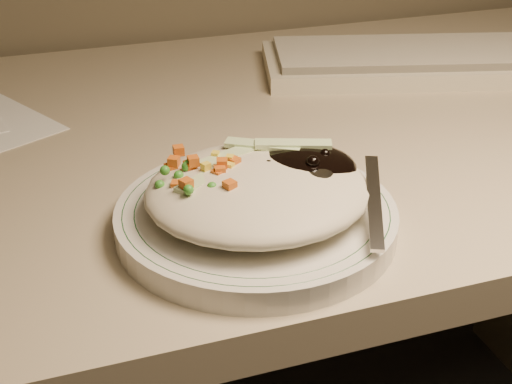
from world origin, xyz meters
name	(u,v)px	position (x,y,z in m)	size (l,w,h in m)	color
desk	(239,269)	(0.00, 1.38, 0.54)	(1.40, 0.70, 0.74)	tan
plate	(256,218)	(-0.05, 1.16, 0.75)	(0.24, 0.24, 0.02)	silver
plate_rim	(256,208)	(-0.05, 1.16, 0.76)	(0.23, 0.23, 0.00)	#144723
meal	(261,186)	(-0.05, 1.16, 0.78)	(0.21, 0.19, 0.05)	#C0B79B
keyboard	(432,60)	(0.31, 1.48, 0.76)	(0.48, 0.28, 0.03)	beige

